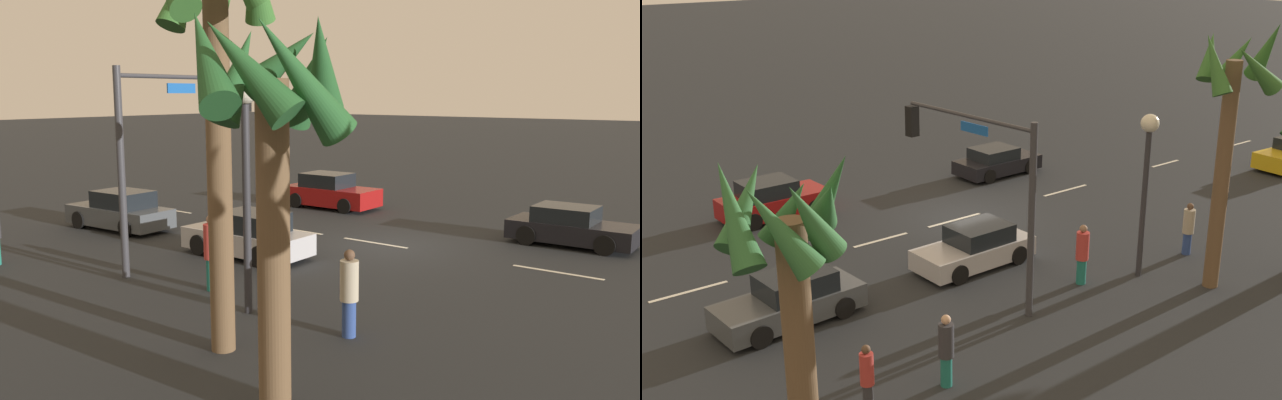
{
  "view_description": "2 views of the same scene",
  "coord_description": "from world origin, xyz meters",
  "views": [
    {
      "loc": [
        -10.95,
        18.04,
        4.91
      ],
      "look_at": [
        1.65,
        1.51,
        1.53
      ],
      "focal_mm": 37.04,
      "sensor_mm": 36.0,
      "label": 1
    },
    {
      "loc": [
        17.49,
        22.03,
        10.19
      ],
      "look_at": [
        1.43,
        1.62,
        1.44
      ],
      "focal_mm": 43.74,
      "sensor_mm": 36.0,
      "label": 2
    }
  ],
  "objects": [
    {
      "name": "streetlamp",
      "position": [
        -0.99,
        7.63,
        3.74
      ],
      "size": [
        0.56,
        0.56,
        5.23
      ],
      "color": "#2D2D33",
      "rests_on": "ground_plane"
    },
    {
      "name": "car_3",
      "position": [
        -4.7,
        -3.64,
        0.59
      ],
      "size": [
        3.93,
        1.93,
        1.28
      ],
      "color": "black",
      "rests_on": "ground_plane"
    },
    {
      "name": "lane_stripe_2",
      "position": [
        -5.46,
        0.0,
        0.01
      ],
      "size": [
        2.49,
        0.14,
        0.01
      ],
      "primitive_type": "cube",
      "color": "silver",
      "rests_on": "ground_plane"
    },
    {
      "name": "traffic_signal",
      "position": [
        3.79,
        5.57,
        3.86
      ],
      "size": [
        0.65,
        5.48,
        5.61
      ],
      "color": "#38383D",
      "rests_on": "ground_plane"
    },
    {
      "name": "ground_plane",
      "position": [
        0.0,
        0.0,
        0.0
      ],
      "size": [
        220.0,
        220.0,
        0.0
      ],
      "primitive_type": "plane",
      "color": "#232628"
    },
    {
      "name": "palm_tree_0",
      "position": [
        -4.72,
        11.0,
        4.52
      ],
      "size": [
        2.77,
        2.63,
        6.24
      ],
      "color": "brown",
      "rests_on": "ground_plane"
    },
    {
      "name": "car_1",
      "position": [
        2.62,
        3.82,
        0.63
      ],
      "size": [
        4.06,
        1.83,
        1.38
      ],
      "color": "#B7B7BC",
      "rests_on": "ground_plane"
    },
    {
      "name": "pedestrian_3",
      "position": [
        0.91,
        6.93,
        1.02
      ],
      "size": [
        0.54,
        0.54,
        1.94
      ],
      "color": "#1E7266",
      "rests_on": "ground_plane"
    },
    {
      "name": "palm_tree_3",
      "position": [
        -2.13,
        9.58,
        5.69
      ],
      "size": [
        2.6,
        2.48,
        8.14
      ],
      "color": "brown",
      "rests_on": "ground_plane"
    },
    {
      "name": "car_0",
      "position": [
        9.11,
        3.69,
        0.65
      ],
      "size": [
        4.23,
        1.95,
        1.43
      ],
      "color": "#474C51",
      "rests_on": "ground_plane"
    },
    {
      "name": "lane_stripe_5",
      "position": [
        10.71,
        0.0,
        0.01
      ],
      "size": [
        2.41,
        0.14,
        0.01
      ],
      "primitive_type": "cube",
      "color": "silver",
      "rests_on": "ground_plane"
    },
    {
      "name": "lane_stripe_4",
      "position": [
        3.83,
        0.0,
        0.01
      ],
      "size": [
        2.23,
        0.14,
        0.01
      ],
      "primitive_type": "cube",
      "color": "silver",
      "rests_on": "ground_plane"
    },
    {
      "name": "car_2",
      "position": [
        5.75,
        -4.62,
        0.68
      ],
      "size": [
        4.12,
        1.98,
        1.49
      ],
      "color": "maroon",
      "rests_on": "ground_plane"
    },
    {
      "name": "lane_stripe_3",
      "position": [
        0.52,
        0.0,
        0.01
      ],
      "size": [
        2.47,
        0.14,
        0.01
      ],
      "primitive_type": "cube",
      "color": "silver",
      "rests_on": "ground_plane"
    },
    {
      "name": "pedestrian_0",
      "position": [
        -3.65,
        7.49,
        0.95
      ],
      "size": [
        0.54,
        0.54,
        1.82
      ],
      "color": "#2D478C",
      "rests_on": "ground_plane"
    }
  ]
}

